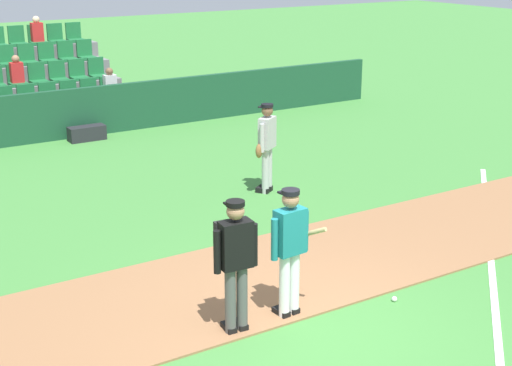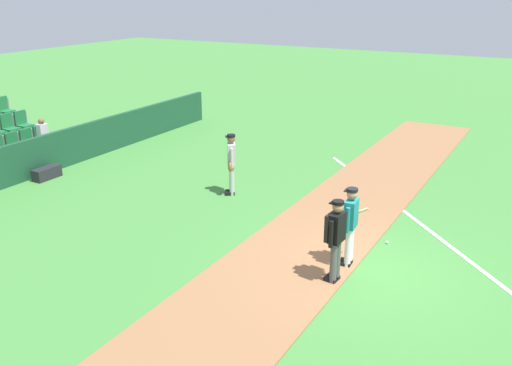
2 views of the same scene
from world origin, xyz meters
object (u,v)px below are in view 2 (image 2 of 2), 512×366
at_px(batter_teal_jersey, 350,224).
at_px(baseball, 387,242).
at_px(umpire_home_plate, 335,237).
at_px(equipment_bag, 47,173).
at_px(runner_grey_jersey, 231,162).

distance_m(batter_teal_jersey, baseball, 1.78).
relative_size(umpire_home_plate, baseball, 23.78).
bearing_deg(equipment_bag, batter_teal_jersey, -95.01).
bearing_deg(runner_grey_jersey, batter_teal_jersey, -119.35).
xyz_separation_m(runner_grey_jersey, baseball, (-1.04, -4.86, -0.93)).
relative_size(baseball, equipment_bag, 0.08).
bearing_deg(baseball, runner_grey_jersey, 77.97).
bearing_deg(umpire_home_plate, equipment_bag, 80.50).
distance_m(umpire_home_plate, equipment_bag, 10.31).
xyz_separation_m(umpire_home_plate, baseball, (2.26, -0.43, -0.96)).
height_order(umpire_home_plate, baseball, umpire_home_plate).
bearing_deg(umpire_home_plate, baseball, -10.87).
bearing_deg(batter_teal_jersey, equipment_bag, 84.99).
bearing_deg(batter_teal_jersey, runner_grey_jersey, 60.65).
bearing_deg(equipment_bag, umpire_home_plate, -99.50).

